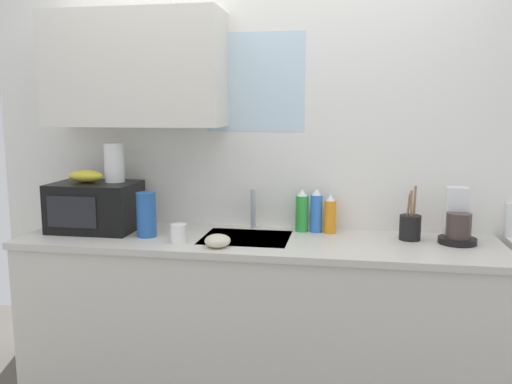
# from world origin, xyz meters

# --- Properties ---
(kitchen_wall_assembly) EXTENTS (3.29, 0.42, 2.50)m
(kitchen_wall_assembly) POSITION_xyz_m (-0.13, 0.31, 1.36)
(kitchen_wall_assembly) COLOR white
(kitchen_wall_assembly) RESTS_ON ground
(counter_unit) EXTENTS (2.52, 0.63, 0.90)m
(counter_unit) POSITION_xyz_m (-0.00, 0.00, 0.46)
(counter_unit) COLOR silver
(counter_unit) RESTS_ON ground
(sink_faucet) EXTENTS (0.03, 0.03, 0.23)m
(sink_faucet) POSITION_xyz_m (-0.06, 0.24, 1.01)
(sink_faucet) COLOR #B2B5BA
(sink_faucet) RESTS_ON counter_unit
(microwave) EXTENTS (0.46, 0.35, 0.27)m
(microwave) POSITION_xyz_m (-0.93, 0.05, 1.04)
(microwave) COLOR black
(microwave) RESTS_ON counter_unit
(banana_bunch) EXTENTS (0.20, 0.11, 0.07)m
(banana_bunch) POSITION_xyz_m (-0.98, 0.05, 1.20)
(banana_bunch) COLOR gold
(banana_bunch) RESTS_ON microwave
(paper_towel_roll) EXTENTS (0.11, 0.11, 0.22)m
(paper_towel_roll) POSITION_xyz_m (-0.83, 0.10, 1.28)
(paper_towel_roll) COLOR white
(paper_towel_roll) RESTS_ON microwave
(coffee_maker) EXTENTS (0.19, 0.21, 0.28)m
(coffee_maker) POSITION_xyz_m (1.03, 0.11, 1.00)
(coffee_maker) COLOR black
(coffee_maker) RESTS_ON counter_unit
(dish_soap_bottle_green) EXTENTS (0.07, 0.07, 0.24)m
(dish_soap_bottle_green) POSITION_xyz_m (0.22, 0.22, 1.01)
(dish_soap_bottle_green) COLOR green
(dish_soap_bottle_green) RESTS_ON counter_unit
(dish_soap_bottle_blue) EXTENTS (0.07, 0.07, 0.24)m
(dish_soap_bottle_blue) POSITION_xyz_m (0.30, 0.21, 1.01)
(dish_soap_bottle_blue) COLOR blue
(dish_soap_bottle_blue) RESTS_ON counter_unit
(dish_soap_bottle_orange) EXTENTS (0.07, 0.07, 0.22)m
(dish_soap_bottle_orange) POSITION_xyz_m (0.38, 0.20, 1.00)
(dish_soap_bottle_orange) COLOR orange
(dish_soap_bottle_orange) RESTS_ON counter_unit
(cereal_canister) EXTENTS (0.10, 0.10, 0.24)m
(cereal_canister) POSITION_xyz_m (-0.59, -0.05, 1.02)
(cereal_canister) COLOR #2659A5
(cereal_canister) RESTS_ON counter_unit
(mug_white) EXTENTS (0.08, 0.08, 0.09)m
(mug_white) POSITION_xyz_m (-0.38, -0.14, 0.95)
(mug_white) COLOR white
(mug_white) RESTS_ON counter_unit
(utensil_crock) EXTENTS (0.11, 0.11, 0.28)m
(utensil_crock) POSITION_xyz_m (0.80, 0.12, 0.97)
(utensil_crock) COLOR black
(utensil_crock) RESTS_ON counter_unit
(small_bowl) EXTENTS (0.13, 0.13, 0.06)m
(small_bowl) POSITION_xyz_m (-0.16, -0.20, 0.93)
(small_bowl) COLOR beige
(small_bowl) RESTS_ON counter_unit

